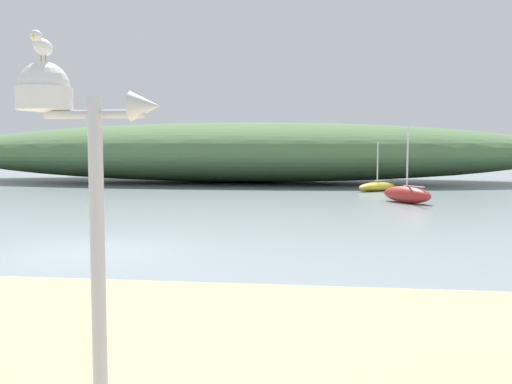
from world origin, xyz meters
TOP-DOWN VIEW (x-y plane):
  - ground_plane at (0.00, 0.00)m, footprint 120.00×120.00m
  - distant_hill at (-1.14, 29.61)m, footprint 47.15×14.60m
  - mast_structure at (3.66, -8.52)m, footprint 1.20×0.45m
  - seagull_on_radar at (3.48, -8.54)m, footprint 0.11×0.32m
  - sailboat_off_point at (8.63, 21.09)m, footprint 2.89×3.06m
  - sailboat_outer_mooring at (9.36, 13.72)m, footprint 2.45×2.94m

SIDE VIEW (x-z plane):
  - ground_plane at x=0.00m, z-range 0.00..0.00m
  - sailboat_off_point at x=8.63m, z-range -1.18..1.72m
  - sailboat_outer_mooring at x=9.36m, z-range -1.42..2.23m
  - distant_hill at x=-1.14m, z-range 0.00..4.45m
  - mast_structure at x=3.66m, z-range 1.11..4.12m
  - seagull_on_radar at x=3.48m, z-range 3.22..3.45m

